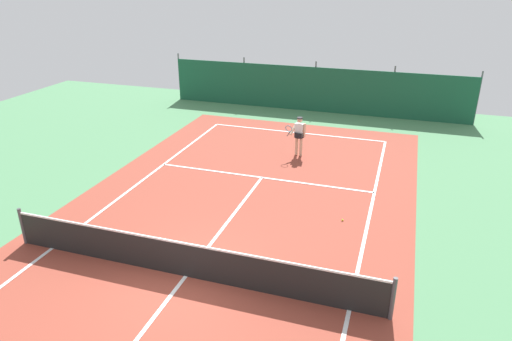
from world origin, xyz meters
TOP-DOWN VIEW (x-y plane):
  - ground_plane at (0.00, 0.00)m, footprint 36.00×36.00m
  - court_surface at (0.00, 0.00)m, footprint 11.02×26.60m
  - tennis_net at (0.00, 0.00)m, footprint 10.12×0.10m
  - back_fence at (-0.00, 16.32)m, footprint 16.30×0.98m
  - tennis_player at (0.75, 9.08)m, footprint 0.79×0.69m
  - tennis_ball_near_player at (3.35, 4.08)m, footprint 0.07×0.07m

SIDE VIEW (x-z plane):
  - ground_plane at x=0.00m, z-range 0.00..0.00m
  - court_surface at x=0.00m, z-range 0.00..0.01m
  - tennis_ball_near_player at x=3.35m, z-range 0.00..0.07m
  - tennis_net at x=0.00m, z-range -0.04..1.06m
  - back_fence at x=0.00m, z-range -0.68..2.02m
  - tennis_player at x=0.75m, z-range 0.14..1.78m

